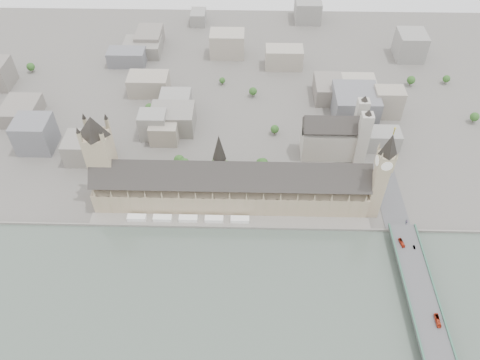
{
  "coord_description": "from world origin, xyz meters",
  "views": [
    {
      "loc": [
        17.12,
        -298.23,
        349.23
      ],
      "look_at": [
        9.47,
        17.24,
        33.6
      ],
      "focal_mm": 35.0,
      "sensor_mm": 36.0,
      "label": 1
    }
  ],
  "objects_px": {
    "victoria_tower": "(101,155)",
    "car_silver": "(414,247)",
    "westminster_bridge": "(420,296)",
    "car_approach": "(406,222)",
    "red_bus_south": "(438,320)",
    "red_bus_north": "(402,243)",
    "elizabeth_tower": "(382,170)",
    "westminster_abbey": "(335,136)",
    "palace_of_westminster": "(230,186)"
  },
  "relations": [
    {
      "from": "elizabeth_tower",
      "to": "westminster_abbey",
      "type": "height_order",
      "value": "elizabeth_tower"
    },
    {
      "from": "victoria_tower",
      "to": "westminster_abbey",
      "type": "height_order",
      "value": "victoria_tower"
    },
    {
      "from": "westminster_bridge",
      "to": "elizabeth_tower",
      "type": "bearing_deg",
      "value": 104.11
    },
    {
      "from": "palace_of_westminster",
      "to": "victoria_tower",
      "type": "xyz_separation_m",
      "value": [
        -122.0,
        6.3,
        32.5
      ]
    },
    {
      "from": "victoria_tower",
      "to": "westminster_bridge",
      "type": "bearing_deg",
      "value": -21.78
    },
    {
      "from": "westminster_abbey",
      "to": "red_bus_south",
      "type": "distance_m",
      "value": 216.39
    },
    {
      "from": "car_silver",
      "to": "car_approach",
      "type": "bearing_deg",
      "value": 89.4
    },
    {
      "from": "car_silver",
      "to": "red_bus_north",
      "type": "bearing_deg",
      "value": 157.25
    },
    {
      "from": "westminster_abbey",
      "to": "red_bus_south",
      "type": "relative_size",
      "value": 5.73
    },
    {
      "from": "westminster_bridge",
      "to": "red_bus_south",
      "type": "xyz_separation_m",
      "value": [
        5.93,
        -25.83,
        6.78
      ]
    },
    {
      "from": "red_bus_north",
      "to": "car_silver",
      "type": "bearing_deg",
      "value": -31.53
    },
    {
      "from": "victoria_tower",
      "to": "car_silver",
      "type": "distance_m",
      "value": 300.13
    },
    {
      "from": "victoria_tower",
      "to": "westminster_bridge",
      "type": "xyz_separation_m",
      "value": [
        284.0,
        -113.5,
        -50.08
      ]
    },
    {
      "from": "westminster_bridge",
      "to": "westminster_abbey",
      "type": "distance_m",
      "value": 190.56
    },
    {
      "from": "westminster_abbey",
      "to": "palace_of_westminster",
      "type": "bearing_deg",
      "value": -145.83
    },
    {
      "from": "car_silver",
      "to": "car_approach",
      "type": "distance_m",
      "value": 29.15
    },
    {
      "from": "palace_of_westminster",
      "to": "elizabeth_tower",
      "type": "xyz_separation_m",
      "value": [
        138.0,
        -11.7,
        35.38
      ]
    },
    {
      "from": "elizabeth_tower",
      "to": "palace_of_westminster",
      "type": "bearing_deg",
      "value": 175.15
    },
    {
      "from": "westminster_bridge",
      "to": "car_silver",
      "type": "xyz_separation_m",
      "value": [
        5.09,
        46.1,
        5.78
      ]
    },
    {
      "from": "victoria_tower",
      "to": "red_bus_north",
      "type": "distance_m",
      "value": 289.01
    },
    {
      "from": "westminster_bridge",
      "to": "palace_of_westminster",
      "type": "bearing_deg",
      "value": 146.51
    },
    {
      "from": "victoria_tower",
      "to": "westminster_bridge",
      "type": "distance_m",
      "value": 309.91
    },
    {
      "from": "palace_of_westminster",
      "to": "red_bus_north",
      "type": "height_order",
      "value": "palace_of_westminster"
    },
    {
      "from": "car_silver",
      "to": "elizabeth_tower",
      "type": "bearing_deg",
      "value": 119.08
    },
    {
      "from": "victoria_tower",
      "to": "car_silver",
      "type": "bearing_deg",
      "value": -13.12
    },
    {
      "from": "red_bus_south",
      "to": "car_approach",
      "type": "relative_size",
      "value": 2.44
    },
    {
      "from": "victoria_tower",
      "to": "red_bus_south",
      "type": "height_order",
      "value": "victoria_tower"
    },
    {
      "from": "palace_of_westminster",
      "to": "victoria_tower",
      "type": "bearing_deg",
      "value": 177.04
    },
    {
      "from": "westminster_bridge",
      "to": "westminster_abbey",
      "type": "relative_size",
      "value": 4.78
    },
    {
      "from": "victoria_tower",
      "to": "red_bus_north",
      "type": "xyz_separation_m",
      "value": [
        278.61,
        -63.31,
        -43.57
      ]
    },
    {
      "from": "palace_of_westminster",
      "to": "car_approach",
      "type": "relative_size",
      "value": 54.59
    },
    {
      "from": "palace_of_westminster",
      "to": "westminster_abbey",
      "type": "distance_m",
      "value": 134.09
    },
    {
      "from": "westminster_abbey",
      "to": "red_bus_north",
      "type": "distance_m",
      "value": 140.62
    },
    {
      "from": "car_approach",
      "to": "car_silver",
      "type": "bearing_deg",
      "value": -67.37
    },
    {
      "from": "red_bus_south",
      "to": "red_bus_north",
      "type": "bearing_deg",
      "value": 99.78
    },
    {
      "from": "westminster_bridge",
      "to": "red_bus_north",
      "type": "bearing_deg",
      "value": 96.13
    },
    {
      "from": "palace_of_westminster",
      "to": "westminster_bridge",
      "type": "bearing_deg",
      "value": -33.49
    },
    {
      "from": "red_bus_north",
      "to": "car_approach",
      "type": "bearing_deg",
      "value": 57.92
    },
    {
      "from": "victoria_tower",
      "to": "westminster_bridge",
      "type": "height_order",
      "value": "victoria_tower"
    },
    {
      "from": "palace_of_westminster",
      "to": "car_silver",
      "type": "xyz_separation_m",
      "value": [
        167.09,
        -61.1,
        -11.8
      ]
    },
    {
      "from": "elizabeth_tower",
      "to": "victoria_tower",
      "type": "xyz_separation_m",
      "value": [
        -260.0,
        18.0,
        -2.88
      ]
    },
    {
      "from": "victoria_tower",
      "to": "car_approach",
      "type": "bearing_deg",
      "value": -7.55
    },
    {
      "from": "palace_of_westminster",
      "to": "car_silver",
      "type": "distance_m",
      "value": 178.3
    },
    {
      "from": "elizabeth_tower",
      "to": "westminster_abbey",
      "type": "bearing_deg",
      "value": 107.29
    },
    {
      "from": "victoria_tower",
      "to": "westminster_bridge",
      "type": "relative_size",
      "value": 0.31
    },
    {
      "from": "westminster_bridge",
      "to": "car_approach",
      "type": "distance_m",
      "value": 75.61
    },
    {
      "from": "elizabeth_tower",
      "to": "victoria_tower",
      "type": "height_order",
      "value": "elizabeth_tower"
    },
    {
      "from": "victoria_tower",
      "to": "red_bus_north",
      "type": "bearing_deg",
      "value": -12.8
    },
    {
      "from": "palace_of_westminster",
      "to": "car_approach",
      "type": "height_order",
      "value": "palace_of_westminster"
    },
    {
      "from": "westminster_bridge",
      "to": "red_bus_north",
      "type": "distance_m",
      "value": 50.9
    }
  ]
}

